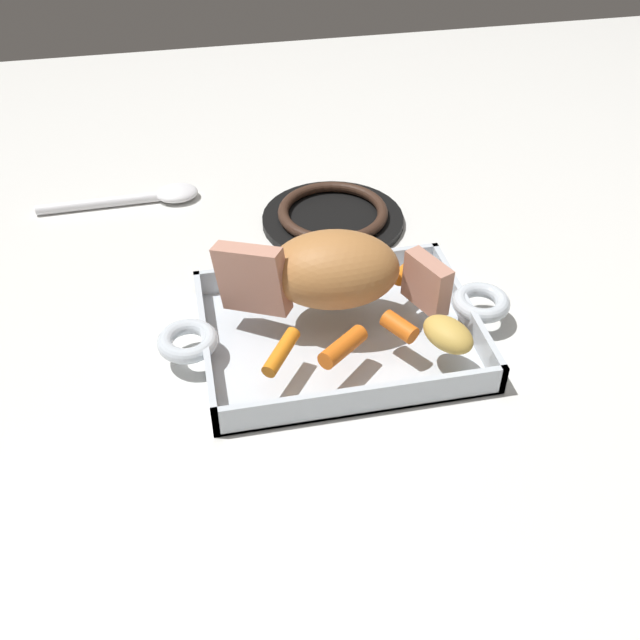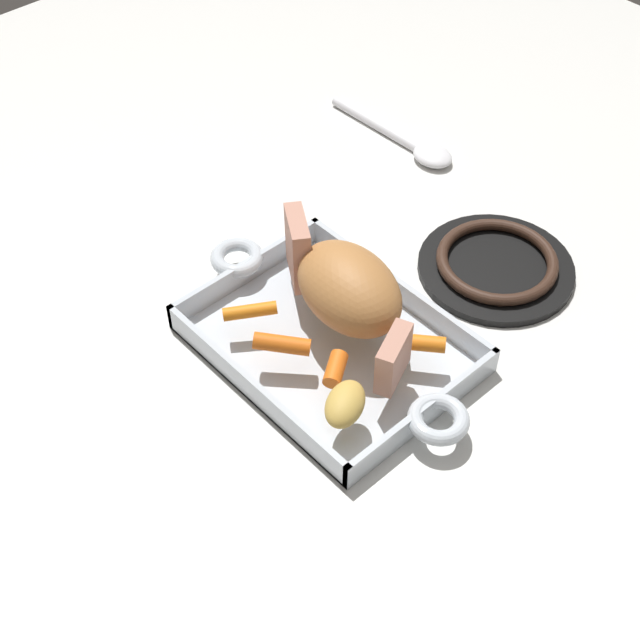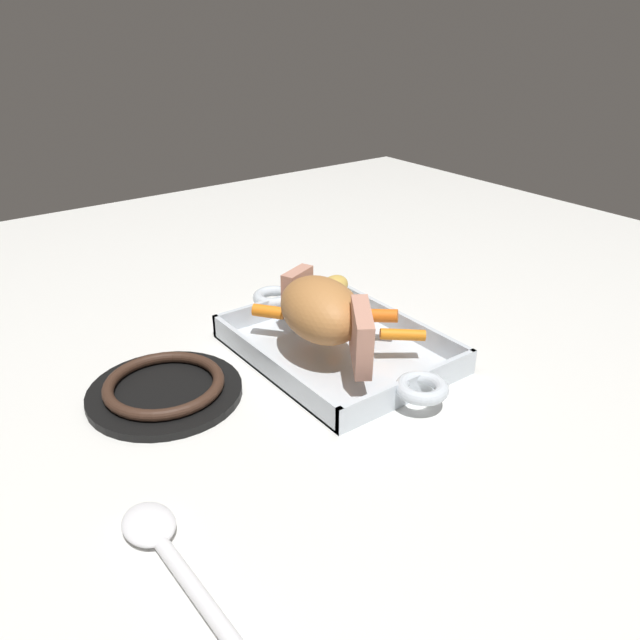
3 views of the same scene
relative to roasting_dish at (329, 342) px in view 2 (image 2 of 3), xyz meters
The scene contains 12 objects.
ground_plane 0.01m from the roasting_dish, ahead, with size 1.99×1.99×0.00m, color silver.
roasting_dish is the anchor object (origin of this frame).
pork_roast 0.08m from the roasting_dish, 81.95° to the left, with size 0.15×0.10×0.09m, color #B4763F.
roast_slice_thin 0.12m from the roasting_dish, 159.70° to the left, with size 0.02×0.08×0.08m, color tan.
roast_slice_thick 0.12m from the roasting_dish, ahead, with size 0.02×0.06×0.06m, color tan.
baby_carrot_long 0.07m from the roasting_dish, 98.98° to the right, with size 0.02×0.02×0.07m, color orange.
baby_carrot_northeast 0.12m from the roasting_dish, 29.86° to the left, with size 0.02×0.02×0.05m, color orange.
baby_carrot_center_right 0.08m from the roasting_dish, 37.76° to the right, with size 0.02×0.02×0.04m, color orange.
baby_carrot_southeast 0.10m from the roasting_dish, 143.13° to the right, with size 0.02×0.02×0.06m, color orange.
potato_near_roast 0.13m from the roasting_dish, 35.43° to the right, with size 0.06×0.04×0.03m, color gold.
stove_burner_rear 0.26m from the roasting_dish, 79.27° to the left, with size 0.20×0.20×0.03m.
serving_spoon 0.42m from the roasting_dish, 120.39° to the left, with size 0.24×0.05×0.02m.
Camera 2 is at (0.52, -0.49, 0.81)m, focal length 50.52 mm.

